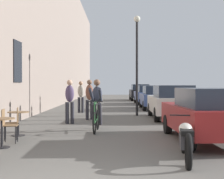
# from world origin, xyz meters

# --- Properties ---
(building_facade_left) EXTENTS (0.54, 68.00, 11.14)m
(building_facade_left) POSITION_xyz_m (-3.45, 14.00, 5.57)
(building_facade_left) COLOR gray
(building_facade_left) RESTS_ON ground_plane
(cafe_table_mid) EXTENTS (0.64, 0.64, 0.72)m
(cafe_table_mid) POSITION_xyz_m (-1.96, 3.66, 0.52)
(cafe_table_mid) COLOR black
(cafe_table_mid) RESTS_ON ground_plane
(cafe_chair_mid_toward_street) EXTENTS (0.42, 0.42, 0.89)m
(cafe_chair_mid_toward_street) POSITION_xyz_m (-2.03, 4.32, 0.52)
(cafe_chair_mid_toward_street) COLOR black
(cafe_chair_mid_toward_street) RESTS_ON ground_plane
(cafe_table_far) EXTENTS (0.64, 0.64, 0.72)m
(cafe_table_far) POSITION_xyz_m (-2.10, 5.54, 0.52)
(cafe_table_far) COLOR black
(cafe_table_far) RESTS_ON ground_plane
(cafe_chair_far_toward_street) EXTENTS (0.45, 0.45, 0.89)m
(cafe_chair_far_toward_street) POSITION_xyz_m (-2.03, 4.87, 0.52)
(cafe_chair_far_toward_street) COLOR black
(cafe_chair_far_toward_street) RESTS_ON ground_plane
(cyclist_on_bicycle) EXTENTS (0.52, 1.76, 1.74)m
(cyclist_on_bicycle) POSITION_xyz_m (0.19, 6.57, 0.81)
(cyclist_on_bicycle) COLOR black
(cyclist_on_bicycle) RESTS_ON ground_plane
(pedestrian_near) EXTENTS (0.38, 0.30, 1.72)m
(pedestrian_near) POSITION_xyz_m (-0.97, 8.56, 0.97)
(pedestrian_near) COLOR #26262D
(pedestrian_near) RESTS_ON ground_plane
(pedestrian_mid) EXTENTS (0.36, 0.27, 1.74)m
(pedestrian_mid) POSITION_xyz_m (-0.31, 10.00, 0.98)
(pedestrian_mid) COLOR #26262D
(pedestrian_mid) RESTS_ON ground_plane
(pedestrian_far) EXTENTS (0.38, 0.30, 1.67)m
(pedestrian_far) POSITION_xyz_m (-0.09, 11.94, 0.94)
(pedestrian_far) COLOR #26262D
(pedestrian_far) RESTS_ON ground_plane
(pedestrian_furthest) EXTENTS (0.37, 0.28, 1.71)m
(pedestrian_furthest) POSITION_xyz_m (-1.06, 13.58, 0.96)
(pedestrian_furthest) COLOR #26262D
(pedestrian_furthest) RESTS_ON ground_plane
(street_lamp) EXTENTS (0.32, 0.32, 4.90)m
(street_lamp) POSITION_xyz_m (1.88, 11.89, 3.11)
(street_lamp) COLOR black
(street_lamp) RESTS_ON ground_plane
(parked_car_nearest) EXTENTS (1.82, 4.10, 1.44)m
(parked_car_nearest) POSITION_xyz_m (3.26, 4.59, 0.75)
(parked_car_nearest) COLOR maroon
(parked_car_nearest) RESTS_ON ground_plane
(parked_car_second) EXTENTS (1.82, 4.23, 1.50)m
(parked_car_second) POSITION_xyz_m (3.30, 10.35, 0.78)
(parked_car_second) COLOR beige
(parked_car_second) RESTS_ON ground_plane
(parked_car_third) EXTENTS (1.72, 4.06, 1.44)m
(parked_car_third) POSITION_xyz_m (3.27, 16.01, 0.75)
(parked_car_third) COLOR #384C84
(parked_car_third) RESTS_ON ground_plane
(parked_car_fourth) EXTENTS (1.80, 4.11, 1.45)m
(parked_car_fourth) POSITION_xyz_m (3.27, 21.24, 0.75)
(parked_car_fourth) COLOR #384C84
(parked_car_fourth) RESTS_ON ground_plane
(parked_car_fifth) EXTENTS (1.85, 4.33, 1.54)m
(parked_car_fifth) POSITION_xyz_m (3.15, 27.14, 0.80)
(parked_car_fifth) COLOR black
(parked_car_fifth) RESTS_ON ground_plane
(parked_motorcycle) EXTENTS (0.62, 2.14, 0.92)m
(parked_motorcycle) POSITION_xyz_m (2.25, 2.43, 0.40)
(parked_motorcycle) COLOR black
(parked_motorcycle) RESTS_ON ground_plane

